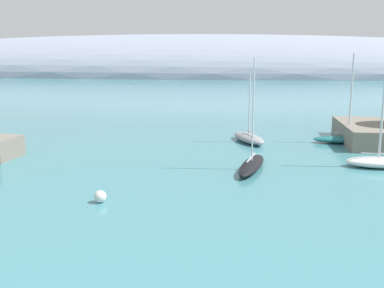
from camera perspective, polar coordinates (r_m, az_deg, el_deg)
name	(u,v)px	position (r m, az deg, el deg)	size (l,w,h in m)	color
distant_ridge	(184,73)	(205.94, -1.05, 8.79)	(387.94, 89.71, 33.81)	#8E99AD
sailboat_teal_near_shore	(348,139)	(54.81, 18.84, 0.65)	(7.91, 2.83, 9.98)	#1E6B70
sailboat_white_mid_mooring	(378,161)	(44.45, 22.16, -1.96)	(5.78, 2.55, 10.29)	white
sailboat_black_outer_mooring	(252,164)	(40.79, 7.43, -2.52)	(3.18, 7.96, 9.74)	black
sailboat_grey_end_of_line	(249,138)	(52.74, 7.06, 0.80)	(4.70, 6.91, 7.77)	gray
mooring_buoy_white	(100,197)	(32.57, -11.35, -6.42)	(0.87, 0.87, 0.87)	silver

